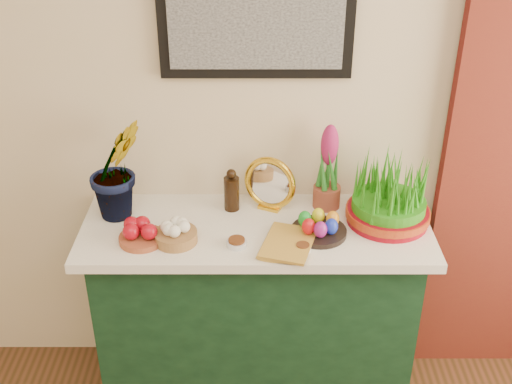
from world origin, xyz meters
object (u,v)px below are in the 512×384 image
(sideboard, at_px, (256,314))
(hyacinth_green, at_px, (115,154))
(book, at_px, (265,239))
(wheatgrass_sabzeh, at_px, (390,195))
(mirror, at_px, (270,184))

(sideboard, bearing_deg, hyacinth_green, 171.44)
(sideboard, relative_size, book, 5.35)
(sideboard, xyz_separation_m, wheatgrass_sabzeh, (0.53, 0.03, 0.59))
(sideboard, bearing_deg, book, -75.43)
(wheatgrass_sabzeh, bearing_deg, hyacinth_green, 176.94)
(mirror, distance_m, book, 0.28)
(mirror, height_order, book, mirror)
(sideboard, height_order, wheatgrass_sabzeh, wheatgrass_sabzeh)
(hyacinth_green, distance_m, mirror, 0.63)
(book, height_order, wheatgrass_sabzeh, wheatgrass_sabzeh)
(sideboard, xyz_separation_m, mirror, (0.06, 0.14, 0.58))
(wheatgrass_sabzeh, bearing_deg, book, -162.70)
(sideboard, distance_m, mirror, 0.59)
(mirror, bearing_deg, book, -94.94)
(mirror, relative_size, wheatgrass_sabzeh, 0.68)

